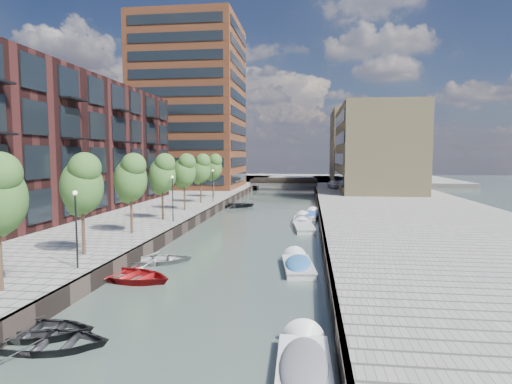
% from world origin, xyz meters
% --- Properties ---
extents(water, '(300.00, 300.00, 0.00)m').
position_xyz_m(water, '(0.00, 40.00, 0.00)').
color(water, '#38473F').
rests_on(water, ground).
extents(quay_left, '(60.00, 140.00, 1.00)m').
position_xyz_m(quay_left, '(-36.00, 40.00, 0.50)').
color(quay_left, gray).
rests_on(quay_left, ground).
extents(quay_right, '(20.00, 140.00, 1.00)m').
position_xyz_m(quay_right, '(16.00, 40.00, 0.50)').
color(quay_right, gray).
rests_on(quay_right, ground).
extents(quay_wall_left, '(0.25, 140.00, 1.00)m').
position_xyz_m(quay_wall_left, '(-6.10, 40.00, 0.50)').
color(quay_wall_left, '#332823').
rests_on(quay_wall_left, ground).
extents(quay_wall_right, '(0.25, 140.00, 1.00)m').
position_xyz_m(quay_wall_right, '(6.10, 40.00, 0.50)').
color(quay_wall_right, '#332823').
rests_on(quay_wall_right, ground).
extents(far_closure, '(80.00, 40.00, 1.00)m').
position_xyz_m(far_closure, '(0.00, 100.00, 0.50)').
color(far_closure, gray).
rests_on(far_closure, ground).
extents(apartment_block, '(8.00, 38.00, 14.00)m').
position_xyz_m(apartment_block, '(-20.00, 30.00, 8.00)').
color(apartment_block, black).
rests_on(apartment_block, quay_left).
extents(tower, '(18.00, 18.00, 30.00)m').
position_xyz_m(tower, '(-17.00, 65.00, 16.00)').
color(tower, brown).
rests_on(tower, quay_left).
extents(tan_block_near, '(12.00, 25.00, 14.00)m').
position_xyz_m(tan_block_near, '(16.00, 62.00, 8.00)').
color(tan_block_near, '#9E8D61').
rests_on(tan_block_near, quay_right).
extents(tan_block_far, '(12.00, 20.00, 16.00)m').
position_xyz_m(tan_block_far, '(16.00, 88.00, 9.00)').
color(tan_block_far, '#9E8D61').
rests_on(tan_block_far, quay_right).
extents(bridge, '(13.00, 6.00, 1.30)m').
position_xyz_m(bridge, '(0.00, 72.00, 1.39)').
color(bridge, gray).
rests_on(bridge, ground).
extents(tree_1, '(2.50, 2.50, 5.95)m').
position_xyz_m(tree_1, '(-8.50, 11.00, 5.31)').
color(tree_1, '#382619').
rests_on(tree_1, quay_left).
extents(tree_2, '(2.50, 2.50, 5.95)m').
position_xyz_m(tree_2, '(-8.50, 18.00, 5.31)').
color(tree_2, '#382619').
rests_on(tree_2, quay_left).
extents(tree_3, '(2.50, 2.50, 5.95)m').
position_xyz_m(tree_3, '(-8.50, 25.00, 5.31)').
color(tree_3, '#382619').
rests_on(tree_3, quay_left).
extents(tree_4, '(2.50, 2.50, 5.95)m').
position_xyz_m(tree_4, '(-8.50, 32.00, 5.31)').
color(tree_4, '#382619').
rests_on(tree_4, quay_left).
extents(tree_5, '(2.50, 2.50, 5.95)m').
position_xyz_m(tree_5, '(-8.50, 39.00, 5.31)').
color(tree_5, '#382619').
rests_on(tree_5, quay_left).
extents(tree_6, '(2.50, 2.50, 5.95)m').
position_xyz_m(tree_6, '(-8.50, 46.00, 5.31)').
color(tree_6, '#382619').
rests_on(tree_6, quay_left).
extents(lamp_0, '(0.24, 0.24, 4.12)m').
position_xyz_m(lamp_0, '(-7.20, 8.00, 3.51)').
color(lamp_0, black).
rests_on(lamp_0, quay_left).
extents(lamp_1, '(0.24, 0.24, 4.12)m').
position_xyz_m(lamp_1, '(-7.20, 24.00, 3.51)').
color(lamp_1, black).
rests_on(lamp_1, quay_left).
extents(lamp_2, '(0.24, 0.24, 4.12)m').
position_xyz_m(lamp_2, '(-7.20, 40.00, 3.51)').
color(lamp_2, black).
rests_on(lamp_2, quay_left).
extents(sloop_0, '(4.67, 3.62, 0.89)m').
position_xyz_m(sloop_0, '(-4.30, 1.00, 0.00)').
color(sloop_0, black).
rests_on(sloop_0, ground).
extents(sloop_1, '(4.76, 3.79, 0.88)m').
position_xyz_m(sloop_1, '(-5.37, 1.88, 0.00)').
color(sloop_1, black).
rests_on(sloop_1, ground).
extents(sloop_2, '(5.64, 4.67, 1.01)m').
position_xyz_m(sloop_2, '(-4.81, 9.35, 0.00)').
color(sloop_2, maroon).
rests_on(sloop_2, ground).
extents(sloop_3, '(5.23, 4.59, 0.90)m').
position_xyz_m(sloop_3, '(-4.64, 13.24, 0.00)').
color(sloop_3, '#B0B0AE').
rests_on(sloop_3, ground).
extents(sloop_4, '(6.18, 5.42, 1.06)m').
position_xyz_m(sloop_4, '(-4.71, 42.91, 0.00)').
color(sloop_4, black).
rests_on(sloop_4, ground).
extents(motorboat_0, '(2.28, 5.11, 1.65)m').
position_xyz_m(motorboat_0, '(4.29, 13.12, 0.20)').
color(motorboat_0, '#BCBDBB').
rests_on(motorboat_0, ground).
extents(motorboat_1, '(1.83, 4.96, 1.64)m').
position_xyz_m(motorboat_1, '(4.86, 0.47, 0.20)').
color(motorboat_1, white).
rests_on(motorboat_1, ground).
extents(motorboat_2, '(2.25, 5.15, 1.66)m').
position_xyz_m(motorboat_2, '(4.46, 27.21, 0.10)').
color(motorboat_2, '#B4B4B2').
rests_on(motorboat_2, ground).
extents(motorboat_3, '(2.38, 5.30, 1.71)m').
position_xyz_m(motorboat_3, '(5.13, 34.87, 0.21)').
color(motorboat_3, white).
rests_on(motorboat_3, ground).
extents(motorboat_4, '(1.82, 5.17, 1.72)m').
position_xyz_m(motorboat_4, '(4.30, 31.09, 0.21)').
color(motorboat_4, silver).
rests_on(motorboat_4, ground).
extents(car, '(2.44, 4.60, 1.49)m').
position_xyz_m(car, '(9.25, 64.17, 1.75)').
color(car, silver).
rests_on(car, quay_right).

